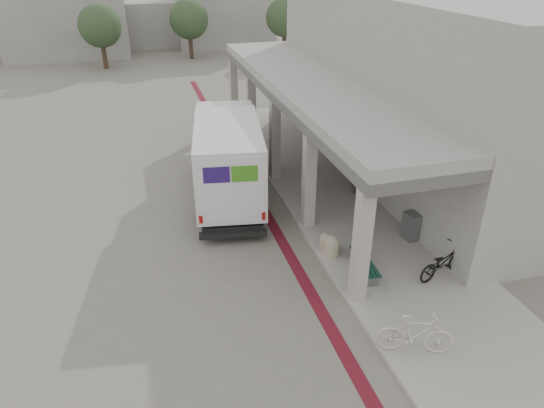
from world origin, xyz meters
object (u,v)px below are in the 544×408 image
object	(u,v)px
bench	(364,263)
bicycle_cream	(416,334)
bicycle_black	(443,262)
fedex_truck	(228,156)
utility_cabinet	(411,226)

from	to	relation	value
bench	bicycle_cream	bearing A→B (deg)	-90.22
bicycle_black	bicycle_cream	xyz separation A→B (m)	(-2.30, -2.44, 0.07)
fedex_truck	bench	xyz separation A→B (m)	(2.75, -6.11, -1.24)
utility_cabinet	bicycle_cream	world-z (taller)	bicycle_cream
bench	bicycle_cream	distance (m)	3.23
fedex_truck	bicycle_black	size ratio (longest dim) A/B	4.20
utility_cabinet	bicycle_cream	bearing A→B (deg)	-124.35
bench	fedex_truck	bearing A→B (deg)	118.79
bicycle_cream	bicycle_black	bearing A→B (deg)	-21.59
utility_cabinet	bicycle_cream	distance (m)	5.14
bicycle_black	bicycle_cream	world-z (taller)	bicycle_cream
bicycle_black	bicycle_cream	distance (m)	3.35
fedex_truck	bicycle_cream	xyz separation A→B (m)	(2.49, -9.32, -0.98)
utility_cabinet	bicycle_black	distance (m)	2.06
utility_cabinet	bicycle_cream	xyz separation A→B (m)	(-2.50, -4.49, 0.08)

